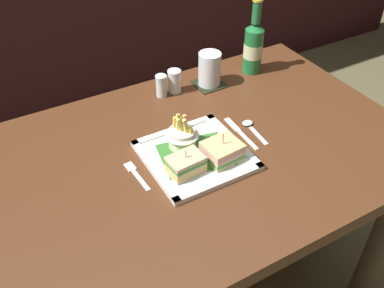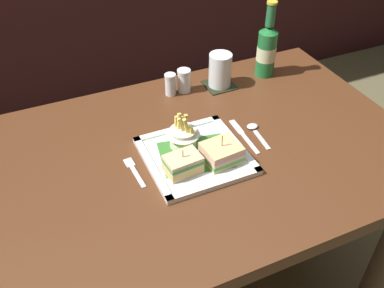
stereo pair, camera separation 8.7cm
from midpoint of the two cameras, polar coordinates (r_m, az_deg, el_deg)
name	(u,v)px [view 2 (the right image)]	position (r m, az deg, el deg)	size (l,w,h in m)	color
dining_table	(189,188)	(1.31, 1.52, -5.95)	(1.32, 0.82, 0.75)	#4F2B17
square_plate	(195,156)	(1.19, 2.51, -1.64)	(0.27, 0.27, 0.02)	white
sandwich_half_left	(183,164)	(1.12, 0.99, -2.75)	(0.10, 0.07, 0.07)	#DEB08D
sandwich_half_right	(221,153)	(1.16, 6.08, -1.23)	(0.10, 0.09, 0.08)	#DBC082
fries_cup	(183,134)	(1.19, 0.88, 1.25)	(0.09, 0.09, 0.11)	#EAE9CB
beer_bottle	(267,49)	(1.55, 11.54, 12.29)	(0.07, 0.07, 0.27)	#216F36
drink_coaster	(219,85)	(1.51, 5.33, 7.78)	(0.10, 0.10, 0.00)	black
water_glass	(220,72)	(1.48, 5.45, 9.47)	(0.08, 0.08, 0.12)	silver
fork	(134,170)	(1.16, -5.63, -3.59)	(0.03, 0.13, 0.00)	silver
knife	(243,135)	(1.29, 8.73, 1.18)	(0.02, 0.17, 0.00)	silver
spoon	(255,130)	(1.31, 10.24, 1.85)	(0.04, 0.12, 0.01)	silver
salt_shaker	(170,86)	(1.44, -1.16, 7.74)	(0.04, 0.04, 0.08)	silver
pepper_shaker	(184,82)	(1.45, 0.65, 8.23)	(0.05, 0.05, 0.08)	silver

